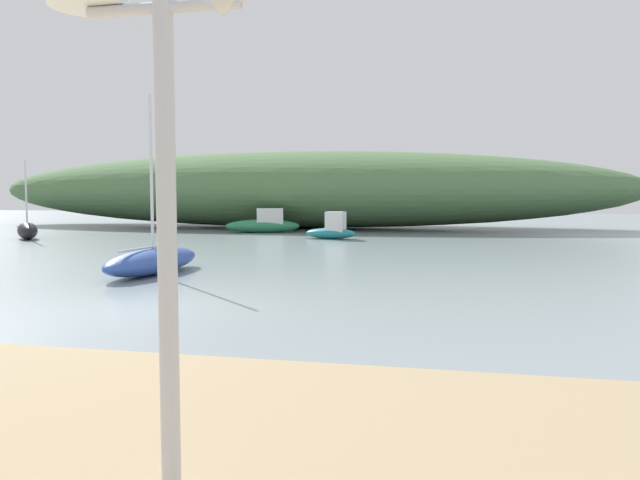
{
  "coord_description": "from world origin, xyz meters",
  "views": [
    {
      "loc": [
        5.6,
        -10.06,
        2.09
      ],
      "look_at": [
        2.7,
        3.41,
        1.05
      ],
      "focal_mm": 34.13,
      "sensor_mm": 36.0,
      "label": 1
    }
  ],
  "objects_px": {
    "sailboat_mid_channel": "(153,261)",
    "mast_structure": "(119,41)",
    "motorboat_centre_water": "(332,229)",
    "motorboat_far_right": "(264,224)",
    "sailboat_by_sandbar": "(27,230)"
  },
  "relations": [
    {
      "from": "sailboat_mid_channel",
      "to": "motorboat_far_right",
      "type": "bearing_deg",
      "value": 97.7
    },
    {
      "from": "sailboat_by_sandbar",
      "to": "motorboat_centre_water",
      "type": "height_order",
      "value": "sailboat_by_sandbar"
    },
    {
      "from": "mast_structure",
      "to": "motorboat_centre_water",
      "type": "bearing_deg",
      "value": 98.07
    },
    {
      "from": "sailboat_mid_channel",
      "to": "motorboat_far_right",
      "type": "height_order",
      "value": "sailboat_mid_channel"
    },
    {
      "from": "sailboat_mid_channel",
      "to": "mast_structure",
      "type": "bearing_deg",
      "value": -63.14
    },
    {
      "from": "mast_structure",
      "to": "motorboat_far_right",
      "type": "xyz_separation_m",
      "value": [
        -8.0,
        28.35,
        -2.5
      ]
    },
    {
      "from": "mast_structure",
      "to": "motorboat_far_right",
      "type": "distance_m",
      "value": 29.56
    },
    {
      "from": "motorboat_centre_water",
      "to": "sailboat_mid_channel",
      "type": "relative_size",
      "value": 0.54
    },
    {
      "from": "motorboat_far_right",
      "to": "sailboat_by_sandbar",
      "type": "bearing_deg",
      "value": -143.99
    },
    {
      "from": "motorboat_centre_water",
      "to": "motorboat_far_right",
      "type": "xyz_separation_m",
      "value": [
        -4.51,
        3.76,
        0.05
      ]
    },
    {
      "from": "sailboat_by_sandbar",
      "to": "motorboat_far_right",
      "type": "height_order",
      "value": "sailboat_by_sandbar"
    },
    {
      "from": "motorboat_centre_water",
      "to": "motorboat_far_right",
      "type": "bearing_deg",
      "value": 140.22
    },
    {
      "from": "mast_structure",
      "to": "motorboat_centre_water",
      "type": "xyz_separation_m",
      "value": [
        -3.49,
        24.6,
        -2.56
      ]
    },
    {
      "from": "motorboat_centre_water",
      "to": "sailboat_mid_channel",
      "type": "bearing_deg",
      "value": -99.31
    },
    {
      "from": "motorboat_centre_water",
      "to": "motorboat_far_right",
      "type": "relative_size",
      "value": 0.59
    }
  ]
}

